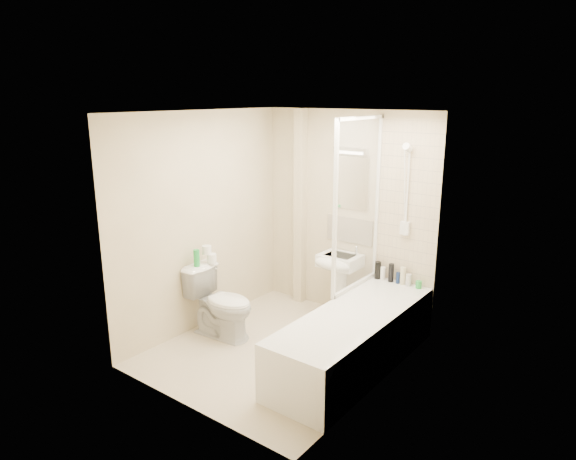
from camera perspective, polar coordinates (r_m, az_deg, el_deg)
The scene contains 26 objects.
floor at distance 5.44m, azimuth -0.81°, elevation -13.19°, with size 2.50×2.50×0.00m, color beige.
wall_back at distance 5.99m, azimuth 6.53°, elevation 1.67°, with size 2.20×0.02×2.40m, color beige.
wall_left at distance 5.71m, azimuth -9.59°, elevation 0.90°, with size 0.02×2.50×2.40m, color beige.
wall_right at distance 4.42m, azimuth 10.46°, elevation -3.28°, with size 0.02×2.50×2.40m, color beige.
ceiling at distance 4.80m, azimuth -0.91°, elevation 12.97°, with size 2.20×2.50×0.02m, color white.
tile_back at distance 5.60m, azimuth 13.14°, elevation 2.80°, with size 0.70×0.01×1.75m, color beige.
tile_right at distance 4.53m, azimuth 11.52°, elevation 0.06°, with size 0.01×2.10×1.75m, color beige.
pipe_boxing at distance 6.27m, azimuth 1.38°, elevation 2.37°, with size 0.12×0.12×2.40m, color beige.
splashback at distance 6.00m, azimuth 6.84°, elevation 0.01°, with size 0.60×0.01×0.30m, color beige.
mirror at distance 5.88m, azimuth 7.00°, elevation 5.19°, with size 0.46×0.01×0.60m, color white.
strip_light at distance 5.81m, azimuth 7.00°, elevation 8.76°, with size 0.42×0.07×0.07m, color silver.
bathtub at distance 5.07m, azimuth 7.35°, elevation -11.83°, with size 0.70×2.10×0.55m.
shower_screen at distance 5.36m, azimuth 7.80°, elevation 2.80°, with size 0.04×0.92×1.80m.
shower_fixture at distance 5.53m, azimuth 13.01°, elevation 3.95°, with size 0.10×0.16×0.99m.
pedestal_sink at distance 5.93m, azimuth 5.61°, elevation -4.27°, with size 0.46×0.44×0.89m.
bottle_black_a at distance 5.85m, azimuth 9.95°, elevation -4.42°, with size 0.07×0.07×0.20m, color black.
bottle_white_a at distance 5.83m, azimuth 10.50°, elevation -4.76°, with size 0.05×0.05×0.15m, color white.
bottle_black_b at distance 5.78m, azimuth 11.38°, elevation -4.68°, with size 0.06×0.06×0.21m, color black.
bottle_blue at distance 5.76m, azimuth 12.13°, elevation -5.22°, with size 0.04×0.04×0.13m, color navy.
bottle_cream at distance 5.73m, azimuth 12.64°, elevation -5.00°, with size 0.06×0.06×0.19m, color beige.
bottle_white_b at distance 5.71m, azimuth 13.24°, elevation -5.43°, with size 0.06×0.06×0.13m, color silver.
bottle_green at distance 5.68m, azimuth 14.32°, elevation -5.90°, with size 0.06×0.06×0.08m, color green.
toilet at distance 5.63m, azimuth -7.42°, elevation -8.00°, with size 0.78×0.48×0.77m, color white.
toilet_roll_lower at distance 5.68m, azimuth -8.47°, elevation -3.14°, with size 0.10×0.10×0.10m, color white.
toilet_roll_upper at distance 5.66m, azimuth -9.02°, elevation -2.19°, with size 0.10×0.10×0.09m, color white.
green_bottle at distance 5.58m, azimuth -10.12°, elevation -3.08°, with size 0.06×0.06×0.19m, color green.
Camera 1 is at (2.96, -3.78, 2.56)m, focal length 32.00 mm.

